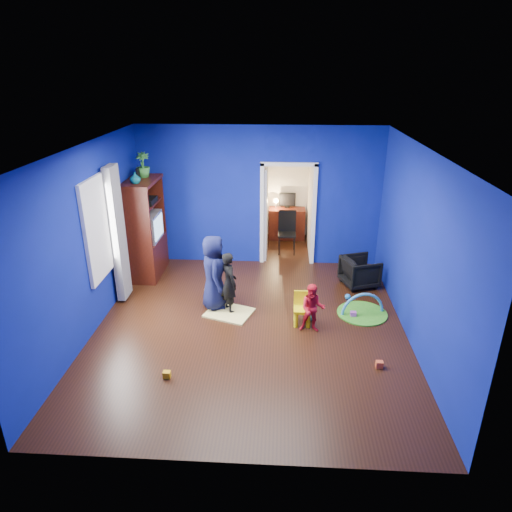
# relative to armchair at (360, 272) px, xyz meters

# --- Properties ---
(floor) EXTENTS (5.00, 5.50, 0.01)m
(floor) POSITION_rel_armchair_xyz_m (-2.01, -1.69, -0.29)
(floor) COLOR black
(floor) RESTS_ON ground
(ceiling) EXTENTS (5.00, 5.50, 0.01)m
(ceiling) POSITION_rel_armchair_xyz_m (-2.01, -1.69, 2.61)
(ceiling) COLOR white
(ceiling) RESTS_ON wall_back
(wall_back) EXTENTS (5.00, 0.02, 2.90)m
(wall_back) POSITION_rel_armchair_xyz_m (-2.01, 1.06, 1.16)
(wall_back) COLOR navy
(wall_back) RESTS_ON floor
(wall_front) EXTENTS (5.00, 0.02, 2.90)m
(wall_front) POSITION_rel_armchair_xyz_m (-2.01, -4.44, 1.16)
(wall_front) COLOR navy
(wall_front) RESTS_ON floor
(wall_left) EXTENTS (0.02, 5.50, 2.90)m
(wall_left) POSITION_rel_armchair_xyz_m (-4.51, -1.69, 1.16)
(wall_left) COLOR navy
(wall_left) RESTS_ON floor
(wall_right) EXTENTS (0.02, 5.50, 2.90)m
(wall_right) POSITION_rel_armchair_xyz_m (0.49, -1.69, 1.16)
(wall_right) COLOR navy
(wall_right) RESTS_ON floor
(alcove) EXTENTS (1.00, 1.75, 2.50)m
(alcove) POSITION_rel_armchair_xyz_m (-1.41, 1.94, 0.96)
(alcove) COLOR silver
(alcove) RESTS_ON floor
(armchair) EXTENTS (0.81, 0.79, 0.58)m
(armchair) POSITION_rel_armchair_xyz_m (0.00, 0.00, 0.00)
(armchair) COLOR black
(armchair) RESTS_ON floor
(child_black) EXTENTS (0.43, 0.48, 1.09)m
(child_black) POSITION_rel_armchair_xyz_m (-2.40, -1.14, 0.26)
(child_black) COLOR black
(child_black) RESTS_ON floor
(child_navy) EXTENTS (0.56, 0.73, 1.34)m
(child_navy) POSITION_rel_armchair_xyz_m (-2.68, -1.03, 0.38)
(child_navy) COLOR #0E1236
(child_navy) RESTS_ON floor
(toddler_red) EXTENTS (0.41, 0.33, 0.82)m
(toddler_red) POSITION_rel_armchair_xyz_m (-1.01, -1.71, 0.12)
(toddler_red) COLOR red
(toddler_red) RESTS_ON floor
(vase) EXTENTS (0.24, 0.24, 0.21)m
(vase) POSITION_rel_armchair_xyz_m (-4.23, -0.01, 1.77)
(vase) COLOR #0B565C
(vase) RESTS_ON tv_armoire
(potted_plant) EXTENTS (0.32, 0.32, 0.48)m
(potted_plant) POSITION_rel_armchair_xyz_m (-4.23, 0.51, 1.91)
(potted_plant) COLOR green
(potted_plant) RESTS_ON tv_armoire
(tv_armoire) EXTENTS (0.58, 1.14, 1.96)m
(tv_armoire) POSITION_rel_armchair_xyz_m (-4.23, 0.29, 0.69)
(tv_armoire) COLOR #391109
(tv_armoire) RESTS_ON floor
(crt_tv) EXTENTS (0.46, 0.70, 0.54)m
(crt_tv) POSITION_rel_armchair_xyz_m (-4.19, 0.29, 0.73)
(crt_tv) COLOR silver
(crt_tv) RESTS_ON tv_armoire
(yellow_blanket) EXTENTS (0.91, 0.81, 0.03)m
(yellow_blanket) POSITION_rel_armchair_xyz_m (-2.40, -1.24, -0.28)
(yellow_blanket) COLOR #F2E07A
(yellow_blanket) RESTS_ON floor
(hopper_ball) EXTENTS (0.36, 0.36, 0.36)m
(hopper_ball) POSITION_rel_armchair_xyz_m (-2.73, -0.78, -0.11)
(hopper_ball) COLOR yellow
(hopper_ball) RESTS_ON floor
(kid_chair) EXTENTS (0.28, 0.28, 0.50)m
(kid_chair) POSITION_rel_armchair_xyz_m (-1.16, -1.51, -0.04)
(kid_chair) COLOR yellow
(kid_chair) RESTS_ON floor
(play_mat) EXTENTS (0.86, 0.86, 0.02)m
(play_mat) POSITION_rel_armchair_xyz_m (-0.11, -1.12, -0.28)
(play_mat) COLOR green
(play_mat) RESTS_ON floor
(toy_arch) EXTENTS (0.76, 0.22, 0.77)m
(toy_arch) POSITION_rel_armchair_xyz_m (-0.11, -1.12, -0.27)
(toy_arch) COLOR #3F8CD8
(toy_arch) RESTS_ON floor
(window_left) EXTENTS (0.03, 0.95, 1.55)m
(window_left) POSITION_rel_armchair_xyz_m (-4.49, -1.34, 1.26)
(window_left) COLOR white
(window_left) RESTS_ON wall_left
(curtain) EXTENTS (0.14, 0.42, 2.40)m
(curtain) POSITION_rel_armchair_xyz_m (-4.38, -0.79, 0.96)
(curtain) COLOR slate
(curtain) RESTS_ON floor
(doorway) EXTENTS (1.16, 0.10, 2.10)m
(doorway) POSITION_rel_armchair_xyz_m (-1.41, 1.06, 0.76)
(doorway) COLOR white
(doorway) RESTS_ON floor
(study_desk) EXTENTS (0.88, 0.44, 0.75)m
(study_desk) POSITION_rel_armchair_xyz_m (-1.41, 2.57, 0.08)
(study_desk) COLOR #3D140A
(study_desk) RESTS_ON floor
(desk_monitor) EXTENTS (0.40, 0.05, 0.32)m
(desk_monitor) POSITION_rel_armchair_xyz_m (-1.41, 2.69, 0.66)
(desk_monitor) COLOR black
(desk_monitor) RESTS_ON study_desk
(desk_lamp) EXTENTS (0.14, 0.14, 0.14)m
(desk_lamp) POSITION_rel_armchair_xyz_m (-1.69, 2.63, 0.64)
(desk_lamp) COLOR #FFD88C
(desk_lamp) RESTS_ON study_desk
(folding_chair) EXTENTS (0.40, 0.40, 0.92)m
(folding_chair) POSITION_rel_armchair_xyz_m (-1.41, 1.61, 0.17)
(folding_chair) COLOR black
(folding_chair) RESTS_ON floor
(book_shelf) EXTENTS (0.88, 0.24, 0.04)m
(book_shelf) POSITION_rel_armchair_xyz_m (-1.41, 2.68, 1.73)
(book_shelf) COLOR white
(book_shelf) RESTS_ON study_desk
(toy_0) EXTENTS (0.10, 0.08, 0.10)m
(toy_0) POSITION_rel_armchair_xyz_m (-0.10, -2.63, -0.24)
(toy_0) COLOR #EA5527
(toy_0) RESTS_ON floor
(toy_1) EXTENTS (0.11, 0.11, 0.11)m
(toy_1) POSITION_rel_armchair_xyz_m (-0.29, -0.60, -0.24)
(toy_1) COLOR #247FCE
(toy_1) RESTS_ON floor
(toy_2) EXTENTS (0.10, 0.08, 0.10)m
(toy_2) POSITION_rel_armchair_xyz_m (-3.05, -3.04, -0.24)
(toy_2) COLOR #F0A70C
(toy_2) RESTS_ON floor
(toy_3) EXTENTS (0.11, 0.11, 0.11)m
(toy_3) POSITION_rel_armchair_xyz_m (-1.02, -1.38, -0.24)
(toy_3) COLOR green
(toy_3) RESTS_ON floor
(toy_4) EXTENTS (0.10, 0.08, 0.10)m
(toy_4) POSITION_rel_armchair_xyz_m (-0.28, -1.23, -0.24)
(toy_4) COLOR #C84BBF
(toy_4) RESTS_ON floor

